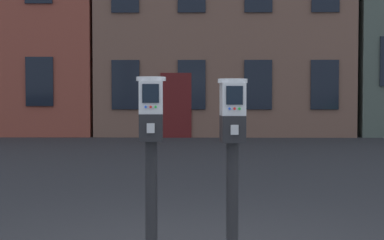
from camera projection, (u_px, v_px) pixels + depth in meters
parking_meter_near_kerb at (151, 133)px, 4.19m from camera, size 0.23×0.26×1.31m
parking_meter_twin_adjacent at (233, 134)px, 4.18m from camera, size 0.23×0.26×1.30m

